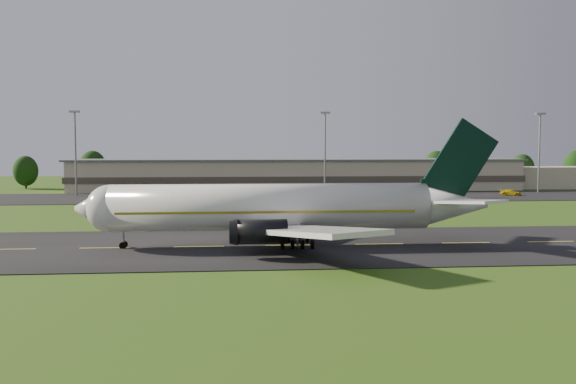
{
  "coord_description": "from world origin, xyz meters",
  "views": [
    {
      "loc": [
        -18.13,
        -76.77,
        12.32
      ],
      "look_at": [
        -10.57,
        8.0,
        6.0
      ],
      "focal_mm": 40.0,
      "sensor_mm": 36.0,
      "label": 1
    }
  ],
  "objects": [
    {
      "name": "ground",
      "position": [
        0.0,
        0.0,
        0.0
      ],
      "size": [
        360.0,
        360.0,
        0.0
      ],
      "primitive_type": "plane",
      "color": "#274511",
      "rests_on": "ground"
    },
    {
      "name": "taxiway",
      "position": [
        0.0,
        0.0,
        0.05
      ],
      "size": [
        220.0,
        30.0,
        0.1
      ],
      "primitive_type": "cube",
      "color": "black",
      "rests_on": "ground"
    },
    {
      "name": "apron",
      "position": [
        0.0,
        72.0,
        0.05
      ],
      "size": [
        260.0,
        30.0,
        0.1
      ],
      "primitive_type": "cube",
      "color": "black",
      "rests_on": "ground"
    },
    {
      "name": "airliner",
      "position": [
        -12.54,
        0.0,
        4.66
      ],
      "size": [
        51.22,
        42.18,
        15.57
      ],
      "rotation": [
        0.0,
        0.0,
        0.0
      ],
      "color": "white",
      "rests_on": "ground"
    },
    {
      "name": "terminal",
      "position": [
        6.4,
        96.18,
        3.99
      ],
      "size": [
        145.0,
        16.0,
        8.4
      ],
      "color": "tan",
      "rests_on": "ground"
    },
    {
      "name": "light_mast_west",
      "position": [
        -55.0,
        80.0,
        12.74
      ],
      "size": [
        2.4,
        1.2,
        20.35
      ],
      "color": "gray",
      "rests_on": "ground"
    },
    {
      "name": "light_mast_centre",
      "position": [
        5.0,
        80.0,
        12.74
      ],
      "size": [
        2.4,
        1.2,
        20.35
      ],
      "color": "gray",
      "rests_on": "ground"
    },
    {
      "name": "light_mast_east",
      "position": [
        60.0,
        80.0,
        12.74
      ],
      "size": [
        2.4,
        1.2,
        20.35
      ],
      "color": "gray",
      "rests_on": "ground"
    },
    {
      "name": "tree_line",
      "position": [
        28.42,
        106.82,
        5.24
      ],
      "size": [
        199.25,
        8.38,
        10.61
      ],
      "color": "black",
      "rests_on": "ground"
    },
    {
      "name": "service_vehicle_a",
      "position": [
        -24.17,
        73.84,
        0.79
      ],
      "size": [
        3.65,
        4.27,
        1.38
      ],
      "primitive_type": "imported",
      "rotation": [
        0.0,
        0.0,
        0.6
      ],
      "color": "yellow",
      "rests_on": "apron"
    },
    {
      "name": "service_vehicle_b",
      "position": [
        1.01,
        77.6,
        0.73
      ],
      "size": [
        3.9,
        1.66,
        1.25
      ],
      "primitive_type": "imported",
      "rotation": [
        0.0,
        0.0,
        1.48
      ],
      "color": "#A01B0A",
      "rests_on": "apron"
    },
    {
      "name": "service_vehicle_c",
      "position": [
        22.48,
        72.61,
        0.85
      ],
      "size": [
        2.63,
        5.44,
        1.49
      ],
      "primitive_type": "imported",
      "rotation": [
        0.0,
        0.0,
        0.03
      ],
      "color": "silver",
      "rests_on": "apron"
    },
    {
      "name": "service_vehicle_d",
      "position": [
        49.02,
        71.69,
        0.8
      ],
      "size": [
        5.1,
        4.34,
        1.4
      ],
      "primitive_type": "imported",
      "rotation": [
        0.0,
        0.0,
        0.97
      ],
      "color": "gold",
      "rests_on": "apron"
    }
  ]
}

